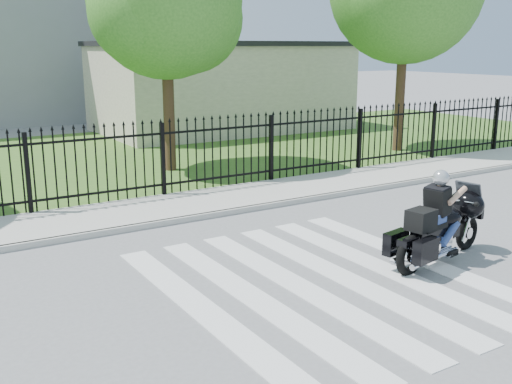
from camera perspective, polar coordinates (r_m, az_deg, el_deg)
ground at (r=9.29m, az=6.27°, el=-8.49°), size 120.00×120.00×0.00m
crosswalk at (r=9.29m, az=6.27°, el=-8.45°), size 5.00×5.50×0.01m
sidewalk at (r=13.35m, az=-7.03°, el=-1.31°), size 40.00×2.00×0.12m
curb at (r=12.48m, az=-5.09°, el=-2.33°), size 40.00×0.12×0.12m
grass_strip at (r=19.79m, az=-15.63°, el=3.05°), size 40.00×12.00×0.02m
iron_fence at (r=14.06m, az=-8.85°, el=2.91°), size 26.00×0.04×1.80m
tree_mid at (r=17.20m, az=-8.65°, el=17.46°), size 4.20×4.20×6.78m
building_low at (r=25.93m, az=-3.33°, el=9.82°), size 10.00×6.00×3.50m
building_low_roof at (r=25.88m, az=-3.39°, el=13.91°), size 10.20×6.20×0.20m
motorcycle_rider at (r=10.30m, az=17.04°, el=-2.92°), size 2.40×1.08×1.60m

